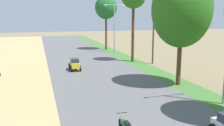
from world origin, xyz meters
The scene contains 6 objects.
median_tree_second centered at (5.44, 16.21, 6.10)m, with size 4.69×4.69×9.04m.
median_tree_fourth centered at (5.48, 38.77, 6.94)m, with size 3.59×3.59×8.85m.
streetlamp_mid centered at (5.80, 35.17, 4.31)m, with size 3.16×0.20×7.32m.
utility_pole_near centered at (7.59, 25.44, 4.67)m, with size 1.80×0.20×8.97m.
car_hatchback_yellow centered at (-1.92, 24.05, 0.75)m, with size 1.04×2.00×1.23m.
motorbike_ahead_second centered at (-1.70, 9.11, 0.57)m, with size 0.54×1.80×0.94m.
Camera 1 is at (-5.39, -1.18, 5.62)m, focal length 39.88 mm.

